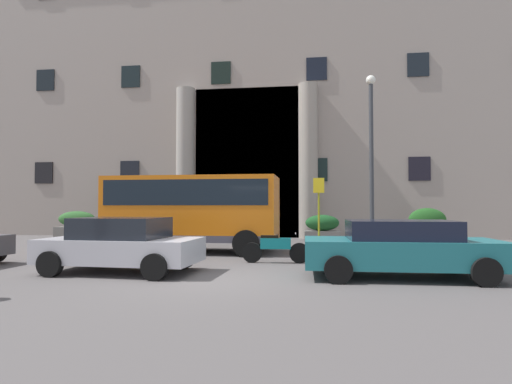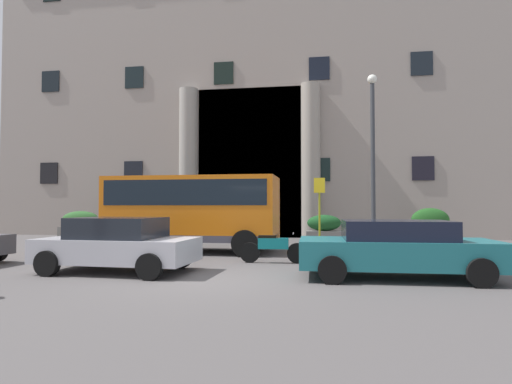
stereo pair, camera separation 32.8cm
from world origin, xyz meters
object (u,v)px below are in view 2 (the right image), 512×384
Objects in this scene: orange_minibus at (193,207)px; hedge_planter_west at (80,226)px; hedge_planter_entrance_left at (255,228)px; hedge_planter_far_east at (430,226)px; hedge_planter_east at (324,229)px; bus_stop_sign at (319,205)px; motorcycle_far_end at (135,245)px; scooter_by_planter at (272,248)px; hedge_planter_far_west at (171,227)px; parked_estate_mid at (118,244)px; parked_sedan_second at (396,248)px; lamppost_plaza_centre at (373,145)px.

hedge_planter_west is (-7.39, 4.77, -0.95)m from orange_minibus.
hedge_planter_entrance_left is 0.85× the size of hedge_planter_far_east.
hedge_planter_entrance_left is at bearing 170.47° from hedge_planter_east.
motorcycle_far_end is (-5.83, -4.26, -1.28)m from bus_stop_sign.
hedge_planter_west is at bearing 143.18° from scooter_by_planter.
hedge_planter_far_east is 0.99× the size of hedge_planter_far_west.
parked_estate_mid is 2.08× the size of motorcycle_far_end.
motorcycle_far_end is (-10.77, -7.17, -0.32)m from hedge_planter_far_east.
scooter_by_planter is at bearing -37.84° from orange_minibus.
parked_estate_mid is at bearing -77.62° from hedge_planter_far_west.
motorcycle_far_end is at bearing 161.13° from parked_sedan_second.
parked_estate_mid is (-6.89, -0.09, 0.01)m from parked_sedan_second.
hedge_planter_entrance_left is at bearing 74.72° from orange_minibus.
hedge_planter_entrance_left is 10.35m from parked_estate_mid.
bus_stop_sign is 8.60m from parked_estate_mid.
scooter_by_planter and motorcycle_far_end have the same top height.
hedge_planter_west is at bearing -179.40° from hedge_planter_far_east.
hedge_planter_far_east is at bearing -2.80° from hedge_planter_entrance_left.
bus_stop_sign is 1.39× the size of hedge_planter_west.
lamppost_plaza_centre is at bearing 24.17° from bus_stop_sign.
motorcycle_far_end is at bearing -143.86° from bus_stop_sign.
hedge_planter_east reaches higher than hedge_planter_entrance_left.
scooter_by_planter is at bearing -51.79° from hedge_planter_far_west.
lamppost_plaza_centre reaches higher than bus_stop_sign.
parked_estate_mid reaches higher than motorcycle_far_end.
lamppost_plaza_centre is (8.05, 5.25, 3.77)m from motorcycle_far_end.
orange_minibus is at bearing -156.05° from lamppost_plaza_centre.
hedge_planter_east is at bearing 0.08° from hedge_planter_west.
hedge_planter_entrance_left is (8.89, 0.57, -0.09)m from hedge_planter_west.
hedge_planter_entrance_left is 11.17m from parked_sedan_second.
hedge_planter_far_west is at bearing 117.48° from motorcycle_far_end.
parked_sedan_second reaches higher than hedge_planter_east.
hedge_planter_far_east is (9.55, 4.95, -0.87)m from orange_minibus.
hedge_planter_east is (0.21, 2.76, -1.12)m from bus_stop_sign.
parked_sedan_second is at bearing -36.92° from scooter_by_planter.
motorcycle_far_end is at bearing -78.70° from hedge_planter_far_west.
bus_stop_sign is 2.98m from hedge_planter_east.
scooter_by_planter is (-3.18, 2.20, -0.25)m from parked_sedan_second.
parked_sedan_second reaches higher than scooter_by_planter.
hedge_planter_far_west reaches higher than scooter_by_planter.
hedge_planter_east is at bearing 65.44° from motorcycle_far_end.
parked_sedan_second is (-3.18, -9.66, -0.07)m from hedge_planter_far_east.
hedge_planter_west is 0.51× the size of parked_estate_mid.
hedge_planter_far_west is at bearing 105.48° from parked_estate_mid.
parked_estate_mid is at bearing -95.79° from orange_minibus.
orange_minibus reaches higher than hedge_planter_east.
hedge_planter_west reaches higher than parked_estate_mid.
lamppost_plaza_centre is (0.45, 7.74, 3.52)m from parked_sedan_second.
parked_sedan_second is at bearing -46.85° from hedge_planter_far_west.
parked_sedan_second reaches higher than motorcycle_far_end.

